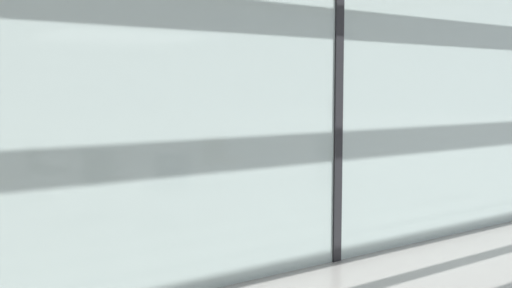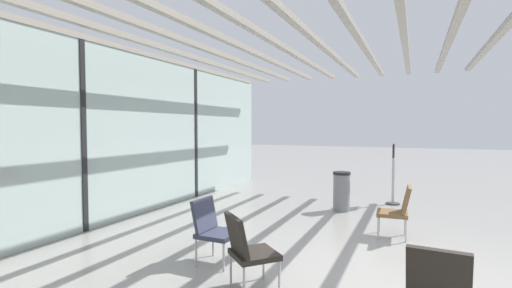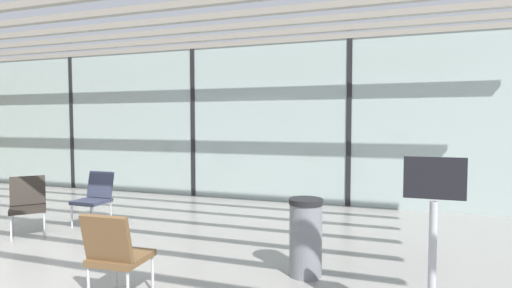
{
  "view_description": "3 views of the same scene",
  "coord_description": "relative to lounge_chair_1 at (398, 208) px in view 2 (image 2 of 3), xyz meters",
  "views": [
    {
      "loc": [
        -4.17,
        0.81,
        1.71
      ],
      "look_at": [
        -0.74,
        5.49,
        1.17
      ],
      "focal_mm": 43.5,
      "sensor_mm": 36.0,
      "label": 1
    },
    {
      "loc": [
        -4.47,
        -0.14,
        1.84
      ],
      "look_at": [
        0.42,
        2.04,
        1.59
      ],
      "focal_mm": 25.09,
      "sensor_mm": 36.0,
      "label": 2
    },
    {
      "loc": [
        4.25,
        -2.9,
        1.7
      ],
      "look_at": [
        0.73,
        7.53,
        1.08
      ],
      "focal_mm": 27.48,
      "sensor_mm": 36.0,
      "label": 3
    }
  ],
  "objects": [
    {
      "name": "info_sign",
      "position": [
        2.75,
        0.22,
        0.18
      ],
      "size": [
        0.44,
        0.32,
        1.44
      ],
      "color": "#333333",
      "rests_on": "ground"
    },
    {
      "name": "lounge_chair_2",
      "position": [
        -2.75,
        1.46,
        0.0
      ],
      "size": [
        0.71,
        0.71,
        0.87
      ],
      "rotation": [
        0.0,
        0.0,
        0.83
      ],
      "color": "#28231E",
      "rests_on": "ground"
    },
    {
      "name": "window_mullion_1",
      "position": [
        -1.85,
        5.1,
        1.19
      ],
      "size": [
        0.1,
        0.12,
        3.36
      ],
      "primitive_type": "cube",
      "color": "black",
      "rests_on": "ground"
    },
    {
      "name": "lounge_chair_1",
      "position": [
        0.0,
        0.0,
        0.0
      ],
      "size": [
        0.5,
        0.55,
        0.87
      ],
      "rotation": [
        0.0,
        0.0,
        3.19
      ],
      "color": "brown",
      "rests_on": "ground"
    },
    {
      "name": "trash_bin",
      "position": [
        1.56,
        1.22,
        -0.06
      ],
      "size": [
        0.38,
        0.38,
        0.86
      ],
      "color": "slate",
      "rests_on": "ground"
    },
    {
      "name": "window_mullion_2",
      "position": [
        1.65,
        5.1,
        1.19
      ],
      "size": [
        0.1,
        0.12,
        3.36
      ],
      "primitive_type": "cube",
      "color": "black",
      "rests_on": "ground"
    },
    {
      "name": "lounge_chair_5",
      "position": [
        -3.01,
        -0.44,
        0.0
      ],
      "size": [
        0.56,
        0.51,
        0.87
      ],
      "rotation": [
        0.0,
        0.0,
        1.51
      ],
      "color": "#28231E",
      "rests_on": "ground"
    },
    {
      "name": "ceiling_slats",
      "position": [
        -1.85,
        1.8,
        2.92
      ],
      "size": [
        13.72,
        6.72,
        0.1
      ],
      "color": "gray",
      "rests_on": "glass_curtain_wall"
    },
    {
      "name": "lounge_chair_3",
      "position": [
        -2.19,
        2.25,
        0.0
      ],
      "size": [
        0.49,
        0.53,
        0.87
      ],
      "rotation": [
        0.0,
        0.0,
        6.26
      ],
      "color": "#33384C",
      "rests_on": "ground"
    },
    {
      "name": "glass_curtain_wall",
      "position": [
        -1.85,
        5.1,
        1.19
      ],
      "size": [
        14.0,
        0.08,
        3.36
      ],
      "primitive_type": "cube",
      "color": "#A3B7B2",
      "rests_on": "ground"
    },
    {
      "name": "ground_plane",
      "position": [
        -1.85,
        -0.1,
        -0.49
      ],
      "size": [
        60.0,
        60.0,
        0.0
      ],
      "primitive_type": "plane",
      "color": "gray"
    }
  ]
}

